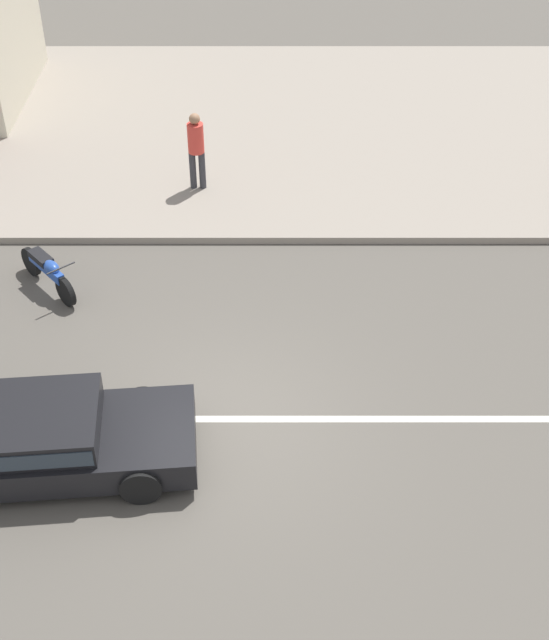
{
  "coord_description": "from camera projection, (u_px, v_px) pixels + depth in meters",
  "views": [
    {
      "loc": [
        0.86,
        -9.88,
        9.79
      ],
      "look_at": [
        0.82,
        1.47,
        0.8
      ],
      "focal_mm": 50.0,
      "sensor_mm": 36.0,
      "label": 1
    }
  ],
  "objects": [
    {
      "name": "pedestrian_mid_kerb",
      "position": [
        199.0,
        145.0,
        18.53
      ],
      "size": [
        0.34,
        0.34,
        1.71
      ],
      "color": "#333338",
      "rests_on": "kerb_strip"
    },
    {
      "name": "kerb_strip",
      "position": [
        242.0,
        127.0,
        21.56
      ],
      "size": [
        68.0,
        10.0,
        0.15
      ],
      "primitive_type": "cube",
      "color": "gray",
      "rests_on": "ground"
    },
    {
      "name": "ground_plane",
      "position": [
        222.0,
        419.0,
        13.83
      ],
      "size": [
        160.0,
        160.0,
        0.0
      ],
      "primitive_type": "plane",
      "color": "#544F47"
    },
    {
      "name": "sedan_black_1",
      "position": [
        51.0,
        437.0,
        12.78
      ],
      "size": [
        4.37,
        2.09,
        1.06
      ],
      "color": "black",
      "rests_on": "ground"
    },
    {
      "name": "lane_centre_stripe",
      "position": [
        222.0,
        419.0,
        13.83
      ],
      "size": [
        50.4,
        0.14,
        0.01
      ],
      "primitive_type": "cube",
      "color": "silver",
      "rests_on": "ground"
    },
    {
      "name": "motorcycle_1",
      "position": [
        51.0,
        270.0,
        16.25
      ],
      "size": [
        1.27,
        1.44,
        0.8
      ],
      "color": "black",
      "rests_on": "ground"
    }
  ]
}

